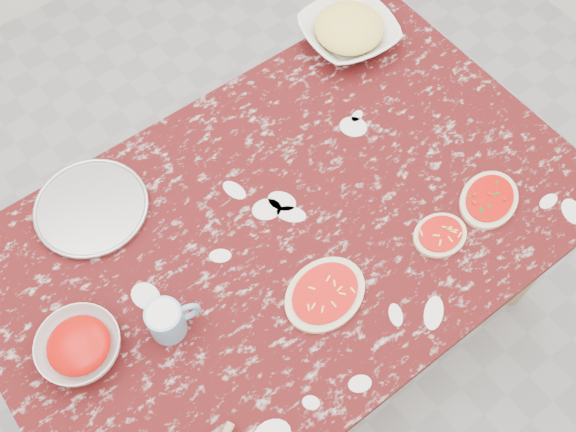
{
  "coord_description": "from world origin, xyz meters",
  "views": [
    {
      "loc": [
        -0.49,
        -0.65,
        2.28
      ],
      "look_at": [
        0.0,
        0.0,
        0.8
      ],
      "focal_mm": 40.8,
      "sensor_mm": 36.0,
      "label": 1
    }
  ],
  "objects_px": {
    "sauce_bowl": "(80,347)",
    "worktable": "(288,239)",
    "pizza_tray": "(92,208)",
    "cheese_bowl": "(348,33)",
    "flour_mug": "(168,320)"
  },
  "relations": [
    {
      "from": "worktable",
      "to": "sauce_bowl",
      "type": "relative_size",
      "value": 7.96
    },
    {
      "from": "sauce_bowl",
      "to": "flour_mug",
      "type": "xyz_separation_m",
      "value": [
        0.2,
        -0.08,
        0.02
      ]
    },
    {
      "from": "cheese_bowl",
      "to": "sauce_bowl",
      "type": "bearing_deg",
      "value": -161.14
    },
    {
      "from": "worktable",
      "to": "cheese_bowl",
      "type": "distance_m",
      "value": 0.69
    },
    {
      "from": "pizza_tray",
      "to": "worktable",
      "type": "bearing_deg",
      "value": -42.22
    },
    {
      "from": "sauce_bowl",
      "to": "cheese_bowl",
      "type": "xyz_separation_m",
      "value": [
        1.14,
        0.39,
        0.0
      ]
    },
    {
      "from": "worktable",
      "to": "flour_mug",
      "type": "height_order",
      "value": "flour_mug"
    },
    {
      "from": "worktable",
      "to": "pizza_tray",
      "type": "distance_m",
      "value": 0.54
    },
    {
      "from": "worktable",
      "to": "sauce_bowl",
      "type": "bearing_deg",
      "value": 177.96
    },
    {
      "from": "sauce_bowl",
      "to": "worktable",
      "type": "bearing_deg",
      "value": -2.04
    },
    {
      "from": "flour_mug",
      "to": "worktable",
      "type": "bearing_deg",
      "value": 7.82
    },
    {
      "from": "cheese_bowl",
      "to": "flour_mug",
      "type": "xyz_separation_m",
      "value": [
        -0.94,
        -0.47,
        0.02
      ]
    },
    {
      "from": "pizza_tray",
      "to": "cheese_bowl",
      "type": "height_order",
      "value": "cheese_bowl"
    },
    {
      "from": "flour_mug",
      "to": "cheese_bowl",
      "type": "bearing_deg",
      "value": 26.29
    },
    {
      "from": "pizza_tray",
      "to": "flour_mug",
      "type": "relative_size",
      "value": 2.28
    }
  ]
}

